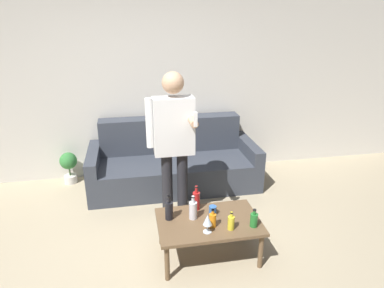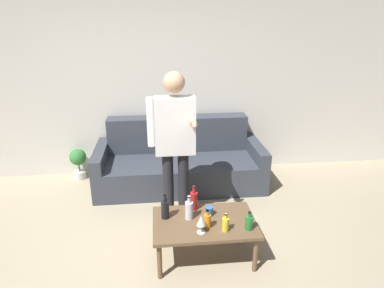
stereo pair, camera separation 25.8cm
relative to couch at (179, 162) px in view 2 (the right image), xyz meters
name	(u,v)px [view 2 (the right image)]	position (x,y,z in m)	size (l,w,h in m)	color
ground_plane	(157,281)	(-0.33, -1.87, -0.30)	(16.00, 16.00, 0.00)	tan
wall_back	(152,79)	(-0.33, 0.45, 1.05)	(8.00, 0.06, 2.70)	silver
couch	(179,162)	(0.00, 0.00, 0.00)	(2.19, 0.92, 0.86)	#383D47
coffee_table	(204,225)	(0.12, -1.57, 0.04)	(0.95, 0.61, 0.38)	brown
bottle_orange	(249,222)	(0.49, -1.74, 0.15)	(0.07, 0.07, 0.17)	#23752D
bottle_green	(207,221)	(0.13, -1.67, 0.15)	(0.06, 0.06, 0.18)	orange
bottle_dark	(189,210)	(-0.02, -1.51, 0.17)	(0.08, 0.08, 0.23)	silver
bottle_yellow	(225,224)	(0.28, -1.74, 0.15)	(0.06, 0.06, 0.17)	yellow
bottle_red	(194,200)	(0.04, -1.35, 0.18)	(0.07, 0.07, 0.25)	#B21E1E
bottle_clear	(165,209)	(-0.24, -1.48, 0.18)	(0.08, 0.08, 0.24)	black
wine_glass_near	(201,221)	(0.06, -1.74, 0.20)	(0.08, 0.08, 0.17)	silver
cup_on_table	(209,211)	(0.18, -1.48, 0.13)	(0.07, 0.07, 0.09)	#3366B2
person_standing_front	(175,137)	(-0.11, -0.91, 0.68)	(0.49, 0.43, 1.65)	#232328
potted_plant	(78,161)	(-1.39, 0.26, -0.03)	(0.23, 0.23, 0.44)	silver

